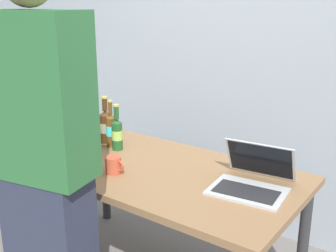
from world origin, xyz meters
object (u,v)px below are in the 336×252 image
laptop (252,179)px  coffee_mug (114,165)px  beer_bottle_green (111,129)px  person_figure (45,173)px  beer_bottle_brown (106,126)px  beer_bottle_amber (93,127)px  beer_bottle_dark (117,133)px

laptop → coffee_mug: bearing=-158.5°
beer_bottle_green → person_figure: person_figure is taller
beer_bottle_brown → coffee_mug: 0.51m
person_figure → coffee_mug: 0.50m
beer_bottle_amber → person_figure: 0.86m
beer_bottle_dark → laptop: bearing=-1.2°
beer_bottle_brown → coffee_mug: bearing=-41.4°
person_figure → laptop: bearing=50.9°
laptop → coffee_mug: size_ratio=3.28×
beer_bottle_green → coffee_mug: bearing=-45.0°
person_figure → coffee_mug: bearing=97.8°
beer_bottle_brown → beer_bottle_amber: beer_bottle_amber is taller
laptop → beer_bottle_brown: size_ratio=1.27×
beer_bottle_dark → beer_bottle_amber: (-0.17, -0.04, 0.01)m
beer_bottle_dark → coffee_mug: 0.37m
beer_bottle_brown → beer_bottle_dark: beer_bottle_brown is taller
beer_bottle_dark → beer_bottle_amber: size_ratio=0.88×
beer_bottle_green → beer_bottle_amber: size_ratio=0.91×
beer_bottle_dark → person_figure: person_figure is taller
person_figure → coffee_mug: (-0.07, 0.47, -0.14)m
laptop → beer_bottle_brown: 1.05m
beer_bottle_green → beer_bottle_dark: bearing=-20.3°
beer_bottle_brown → beer_bottle_green: size_ratio=1.03×
coffee_mug → person_figure: bearing=-82.2°
beer_bottle_dark → coffee_mug: size_ratio=2.42×
beer_bottle_brown → person_figure: (0.44, -0.81, 0.07)m
person_figure → beer_bottle_green: bearing=115.4°
beer_bottle_amber → beer_bottle_brown: bearing=77.3°
laptop → coffee_mug: 0.71m
laptop → beer_bottle_dark: bearing=178.8°
beer_bottle_dark → person_figure: size_ratio=0.16×
laptop → beer_bottle_brown: beer_bottle_brown is taller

